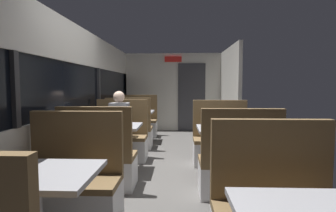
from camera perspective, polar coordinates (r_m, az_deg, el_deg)
ground_plane at (r=4.24m, az=-0.07°, el=-14.58°), size 3.30×9.20×0.02m
carriage_window_panel_left at (r=4.32m, az=-19.67°, el=0.68°), size 0.09×8.48×2.30m
carriage_end_bulkhead at (r=8.20m, az=1.48°, el=2.80°), size 2.90×0.11×2.30m
carriage_aisle_panel_right at (r=7.13m, az=12.63°, el=2.54°), size 0.08×2.40×2.30m
dining_table_near_window at (r=2.30m, az=-26.00°, el=-14.54°), size 0.90×0.70×0.74m
bench_near_window_facing_entry at (r=3.01m, az=-19.25°, el=-16.13°), size 0.95×0.50×1.10m
dining_table_mid_window at (r=4.42m, az=-11.69°, el=-5.20°), size 0.90×0.70×0.74m
bench_mid_window_facing_end at (r=3.83m, az=-14.17°, el=-11.53°), size 0.95×0.50×1.10m
bench_mid_window_facing_entry at (r=5.14m, az=-9.76°, el=-7.33°), size 0.95×0.50×1.10m
dining_table_far_window at (r=6.66m, az=-6.94°, el=-1.91°), size 0.90×0.70×0.74m
bench_far_window_facing_end at (r=6.02m, az=-7.96°, el=-5.58°), size 0.95×0.50×1.10m
bench_far_window_facing_entry at (r=7.39m, az=-6.06°, el=-3.71°), size 0.95×0.50×1.10m
dining_table_rear_aisle at (r=4.16m, az=12.42°, el=-5.81°), size 0.90×0.70×0.74m
bench_rear_aisle_facing_end at (r=3.57m, az=14.38°, el=-12.73°), size 0.95×0.50×1.10m
bench_rear_aisle_facing_entry at (r=4.90m, az=10.89°, el=-7.95°), size 0.95×0.50×1.10m
seated_passenger at (r=5.04m, az=-9.96°, el=-5.17°), size 0.47×0.55×1.26m
coffee_cup_primary at (r=4.39m, az=-10.48°, el=-3.32°), size 0.07×0.07×0.09m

